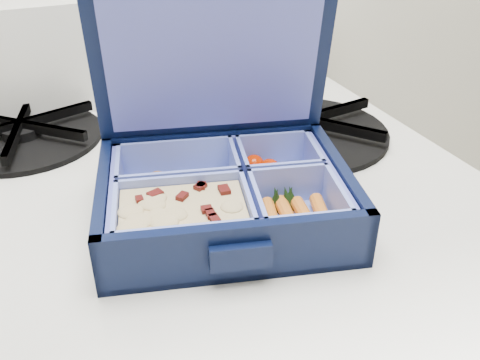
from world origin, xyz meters
name	(u,v)px	position (x,y,z in m)	size (l,w,h in m)	color
bento_box	(225,196)	(0.63, 1.64, 0.89)	(0.21, 0.17, 0.05)	black
burner_grate	(303,124)	(0.78, 1.76, 0.88)	(0.20, 0.20, 0.03)	black
burner_grate_rear	(21,131)	(0.48, 1.88, 0.88)	(0.18, 0.18, 0.02)	black
fork	(196,146)	(0.65, 1.78, 0.87)	(0.02, 0.17, 0.01)	#A6A6A6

